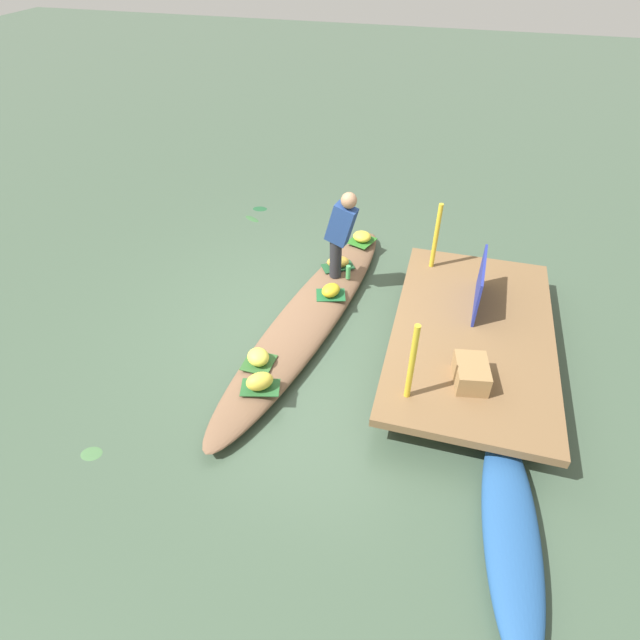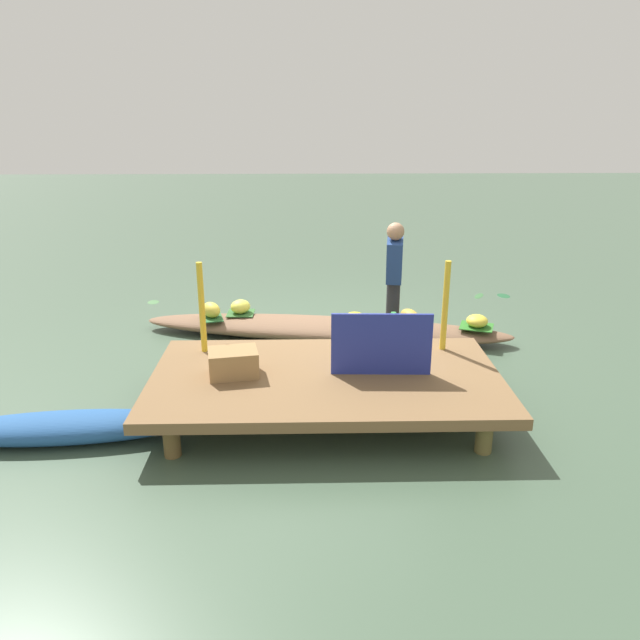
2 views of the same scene
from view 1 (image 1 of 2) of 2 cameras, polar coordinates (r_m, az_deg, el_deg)
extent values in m
plane|color=#425944|center=(6.53, -1.21, -0.42)|extent=(40.00, 40.00, 0.00)
cube|color=brown|center=(6.13, 16.69, -1.41)|extent=(3.20, 1.80, 0.10)
cylinder|color=brown|center=(7.25, 11.19, 4.82)|extent=(0.14, 0.14, 0.29)
cylinder|color=brown|center=(5.33, 7.98, -10.47)|extent=(0.14, 0.14, 0.29)
cylinder|color=brown|center=(7.36, 22.33, 2.86)|extent=(0.14, 0.14, 0.29)
cylinder|color=brown|center=(5.47, 23.37, -12.79)|extent=(0.14, 0.14, 0.29)
ellipsoid|color=brown|center=(6.45, -1.22, 0.37)|extent=(4.63, 1.47, 0.23)
ellipsoid|color=#255493|center=(4.89, 20.58, -21.31)|extent=(2.20, 0.64, 0.24)
cube|color=#20522D|center=(7.16, 2.02, 5.99)|extent=(0.43, 0.49, 0.01)
ellipsoid|color=gold|center=(7.11, 2.03, 6.52)|extent=(0.28, 0.35, 0.16)
cube|color=#1D5D30|center=(6.62, 1.21, 2.83)|extent=(0.37, 0.43, 0.01)
ellipsoid|color=gold|center=(6.57, 1.22, 3.36)|extent=(0.33, 0.31, 0.15)
cube|color=#275D2D|center=(5.44, -6.70, -7.51)|extent=(0.34, 0.46, 0.01)
ellipsoid|color=yellow|center=(5.37, -6.77, -6.83)|extent=(0.33, 0.35, 0.19)
cube|color=#2E7326|center=(7.77, 4.70, 8.85)|extent=(0.47, 0.44, 0.01)
ellipsoid|color=yellow|center=(7.73, 4.73, 9.30)|extent=(0.30, 0.32, 0.14)
cube|color=#31632D|center=(5.71, -6.87, -4.75)|extent=(0.35, 0.34, 0.01)
ellipsoid|color=#ECE64F|center=(5.65, -6.94, -4.13)|extent=(0.34, 0.35, 0.17)
cylinder|color=#28282D|center=(6.83, 1.76, 6.91)|extent=(0.16, 0.16, 0.55)
cube|color=navy|center=(6.54, 2.39, 10.65)|extent=(0.24, 0.43, 0.57)
sphere|color=#9E7556|center=(6.35, 3.26, 13.22)|extent=(0.20, 0.20, 0.20)
cylinder|color=#4CB25F|center=(6.89, 3.17, 5.38)|extent=(0.06, 0.06, 0.20)
cube|color=navy|center=(6.33, 17.44, 3.80)|extent=(0.91, 0.06, 0.58)
cylinder|color=gold|center=(6.81, 12.86, 9.12)|extent=(0.06, 0.06, 0.91)
cylinder|color=gold|center=(4.87, 10.26, -4.71)|extent=(0.06, 0.06, 0.91)
cube|color=#9C7648|center=(5.39, 16.55, -5.74)|extent=(0.49, 0.39, 0.24)
ellipsoid|color=#467443|center=(5.63, -24.21, -13.48)|extent=(0.21, 0.24, 0.01)
ellipsoid|color=#366537|center=(8.89, -7.61, 11.17)|extent=(0.25, 0.33, 0.01)
ellipsoid|color=#205430|center=(9.20, -6.74, 12.27)|extent=(0.20, 0.27, 0.01)
camera|label=2|loc=(7.41, 64.36, 5.34)|focal=34.32mm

